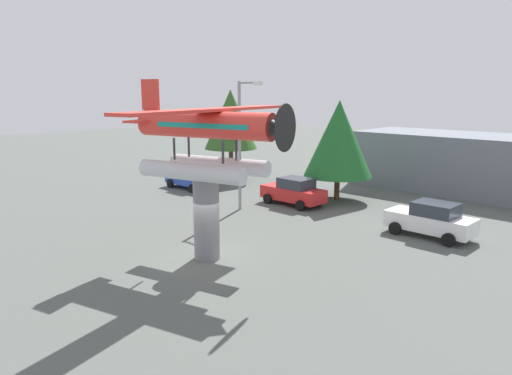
% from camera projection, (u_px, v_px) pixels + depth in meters
% --- Properties ---
extents(ground_plane, '(140.00, 140.00, 0.00)m').
position_uv_depth(ground_plane, '(207.00, 258.00, 20.33)').
color(ground_plane, '#515651').
extents(display_pedestal, '(1.10, 1.10, 3.59)m').
position_uv_depth(display_pedestal, '(206.00, 218.00, 19.97)').
color(display_pedestal, slate).
rests_on(display_pedestal, ground).
extents(floatplane_monument, '(7.19, 10.31, 4.00)m').
position_uv_depth(floatplane_monument, '(207.00, 137.00, 19.22)').
color(floatplane_monument, silver).
rests_on(floatplane_monument, display_pedestal).
extents(car_near_blue, '(4.20, 2.02, 1.76)m').
position_uv_depth(car_near_blue, '(191.00, 177.00, 34.92)').
color(car_near_blue, '#2847B7').
rests_on(car_near_blue, ground).
extents(car_mid_red, '(4.20, 2.02, 1.76)m').
position_uv_depth(car_mid_red, '(294.00, 191.00, 29.84)').
color(car_mid_red, red).
rests_on(car_mid_red, ground).
extents(car_far_white, '(4.20, 2.02, 1.76)m').
position_uv_depth(car_far_white, '(431.00, 219.00, 23.24)').
color(car_far_white, white).
rests_on(car_far_white, ground).
extents(streetlight_primary, '(1.84, 0.28, 7.68)m').
position_uv_depth(streetlight_primary, '(242.00, 136.00, 27.84)').
color(streetlight_primary, gray).
rests_on(streetlight_primary, ground).
extents(storefront_building, '(14.83, 6.45, 4.11)m').
position_uv_depth(storefront_building, '(461.00, 163.00, 33.88)').
color(storefront_building, slate).
rests_on(storefront_building, ground).
extents(tree_west, '(4.20, 4.20, 7.26)m').
position_uv_depth(tree_west, '(231.00, 119.00, 37.35)').
color(tree_west, brown).
rests_on(tree_west, ground).
extents(tree_east, '(4.46, 4.46, 6.55)m').
position_uv_depth(tree_east, '(339.00, 139.00, 30.64)').
color(tree_east, brown).
rests_on(tree_east, ground).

